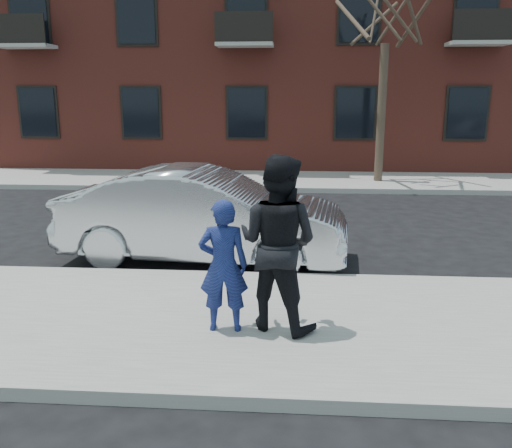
# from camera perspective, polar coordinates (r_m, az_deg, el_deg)

# --- Properties ---
(ground) EXTENTS (100.00, 100.00, 0.00)m
(ground) POSITION_cam_1_polar(r_m,az_deg,el_deg) (7.31, -10.96, -9.88)
(ground) COLOR black
(ground) RESTS_ON ground
(near_sidewalk) EXTENTS (50.00, 3.50, 0.15)m
(near_sidewalk) POSITION_cam_1_polar(r_m,az_deg,el_deg) (7.06, -11.52, -10.11)
(near_sidewalk) COLOR gray
(near_sidewalk) RESTS_ON ground
(near_curb) EXTENTS (50.00, 0.10, 0.15)m
(near_curb) POSITION_cam_1_polar(r_m,az_deg,el_deg) (8.68, -8.36, -5.40)
(near_curb) COLOR #999691
(near_curb) RESTS_ON ground
(far_sidewalk) EXTENTS (50.00, 3.50, 0.15)m
(far_sidewalk) POSITION_cam_1_polar(r_m,az_deg,el_deg) (18.02, -1.77, 4.65)
(far_sidewalk) COLOR gray
(far_sidewalk) RESTS_ON ground
(far_curb) EXTENTS (50.00, 0.10, 0.15)m
(far_curb) POSITION_cam_1_polar(r_m,az_deg,el_deg) (16.26, -2.42, 3.66)
(far_curb) COLOR #999691
(far_curb) RESTS_ON ground
(apartment_building) EXTENTS (24.30, 10.30, 12.30)m
(apartment_building) POSITION_cam_1_polar(r_m,az_deg,el_deg) (24.68, 4.81, 21.20)
(apartment_building) COLOR maroon
(apartment_building) RESTS_ON ground
(street_tree) EXTENTS (3.60, 3.60, 6.80)m
(street_tree) POSITION_cam_1_polar(r_m,az_deg,el_deg) (17.86, 13.65, 21.77)
(street_tree) COLOR #382E21
(street_tree) RESTS_ON far_sidewalk
(silver_sedan) EXTENTS (5.08, 2.15, 1.63)m
(silver_sedan) POSITION_cam_1_polar(r_m,az_deg,el_deg) (9.42, -5.53, 0.88)
(silver_sedan) COLOR #B7BABF
(silver_sedan) RESTS_ON ground
(man_hoodie) EXTENTS (0.60, 0.49, 1.58)m
(man_hoodie) POSITION_cam_1_polar(r_m,az_deg,el_deg) (6.29, -3.45, -4.40)
(man_hoodie) COLOR navy
(man_hoodie) RESTS_ON near_sidewalk
(man_peacoat) EXTENTS (1.24, 1.13, 2.07)m
(man_peacoat) POSITION_cam_1_polar(r_m,az_deg,el_deg) (6.30, 2.31, -2.03)
(man_peacoat) COLOR black
(man_peacoat) RESTS_ON near_sidewalk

